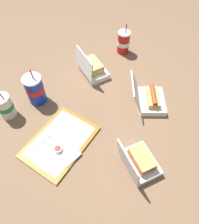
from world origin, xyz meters
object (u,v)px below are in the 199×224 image
Objects in this scene: clamshell_hotdog_corner at (150,99)px; soda_cup_corner at (123,42)px; food_tray at (60,142)px; plastic_fork at (43,140)px; ketchup_cup at (58,149)px; clamshell_sandwich_right at (140,162)px; soda_cup_back at (5,106)px; soda_cup_front at (35,89)px; clamshell_sandwich_back at (92,68)px.

clamshell_hotdog_corner is 1.29× the size of soda_cup_corner.
food_tray is 0.09m from plastic_fork.
ketchup_cup is 0.18× the size of clamshell_sandwich_right.
clamshell_hotdog_corner is 0.49m from soda_cup_corner.
soda_cup_back reaches higher than food_tray.
soda_cup_front reaches higher than clamshell_hotdog_corner.
ketchup_cup is at bearing 123.89° from clamshell_sandwich_right.
soda_cup_corner is at bearing 58.96° from clamshell_hotdog_corner.
ketchup_cup is at bearing 166.51° from clamshell_hotdog_corner.
soda_cup_front is 0.69m from soda_cup_corner.
plastic_fork is 0.30m from soda_cup_front.
soda_cup_corner reaches higher than food_tray.
ketchup_cup is 0.17× the size of clamshell_sandwich_back.
plastic_fork is 0.56m from clamshell_sandwich_back.
clamshell_hotdog_corner is at bearing -13.49° from ketchup_cup.
clamshell_hotdog_corner reaches higher than clamshell_sandwich_right.
soda_cup_back is (-0.05, 0.38, 0.05)m from ketchup_cup.
ketchup_cup is at bearing -135.98° from food_tray.
soda_cup_corner reaches higher than ketchup_cup.
soda_cup_back is 0.87× the size of soda_cup_front.
soda_cup_back is at bearing 140.09° from clamshell_hotdog_corner.
food_tray is 0.41m from clamshell_sandwich_right.
food_tray is 1.91× the size of soda_cup_corner.
ketchup_cup is 0.36× the size of plastic_fork.
ketchup_cup is 0.17× the size of soda_cup_front.
clamshell_hotdog_corner is at bearing -18.19° from food_tray.
soda_cup_corner is at bearing 45.85° from clamshell_sandwich_right.
soda_cup_corner is at bearing 17.56° from food_tray.
soda_cup_back is at bearing 173.90° from soda_cup_corner.
clamshell_sandwich_back is (0.51, 0.28, 0.02)m from ketchup_cup.
soda_cup_back reaches higher than ketchup_cup.
clamshell_sandwich_right is 1.08× the size of soda_cup_back.
clamshell_sandwich_right is at bearing -56.11° from ketchup_cup.
soda_cup_front reaches higher than ketchup_cup.
food_tray is at bearing -152.97° from clamshell_sandwich_back.
soda_cup_corner is at bearing 10.70° from plastic_fork.
plastic_fork is (-0.06, 0.06, 0.01)m from food_tray.
clamshell_sandwich_right is (0.24, -0.43, 0.03)m from plastic_fork.
soda_cup_back is 0.87m from soda_cup_corner.
soda_cup_corner is (0.60, 0.61, 0.03)m from clamshell_sandwich_right.
plastic_fork is 0.46× the size of soda_cup_front.
soda_cup_back reaches higher than clamshell_sandwich_right.
soda_cup_back is (-0.03, 0.28, 0.06)m from plastic_fork.
clamshell_hotdog_corner is at bearing -23.64° from plastic_fork.
plastic_fork is 0.86m from soda_cup_corner.
ketchup_cup is 0.38m from soda_cup_back.
clamshell_sandwich_back is at bearing -179.24° from soda_cup_corner.
clamshell_hotdog_corner is (0.53, -0.17, 0.03)m from food_tray.
food_tray is at bearing 116.47° from clamshell_sandwich_right.
ketchup_cup is at bearing -160.85° from soda_cup_corner.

